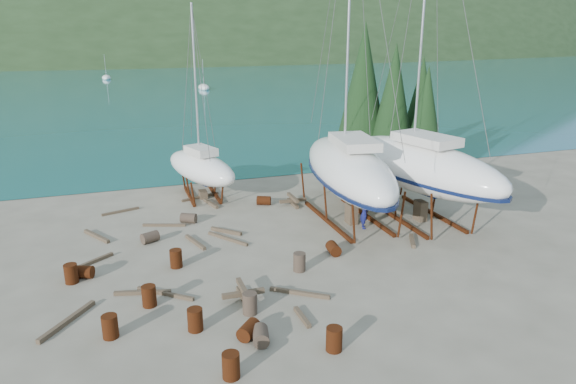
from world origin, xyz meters
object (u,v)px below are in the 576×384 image
object	(u,v)px
large_sailboat_near	(348,168)
small_sailboat_shore	(201,167)
large_sailboat_far	(418,165)
worker	(364,213)

from	to	relation	value
large_sailboat_near	small_sailboat_shore	size ratio (longest dim) A/B	1.58
large_sailboat_near	large_sailboat_far	world-z (taller)	large_sailboat_near
small_sailboat_shore	large_sailboat_far	bearing A→B (deg)	-54.59
large_sailboat_far	worker	world-z (taller)	large_sailboat_far
worker	small_sailboat_shore	bearing A→B (deg)	58.32
large_sailboat_near	small_sailboat_shore	xyz separation A→B (m)	(-7.37, 7.31, -1.12)
large_sailboat_far	small_sailboat_shore	world-z (taller)	large_sailboat_far
large_sailboat_near	large_sailboat_far	bearing A→B (deg)	-4.01
large_sailboat_near	worker	distance (m)	2.77
large_sailboat_far	worker	xyz separation A→B (m)	(-3.74, -0.68, -2.31)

